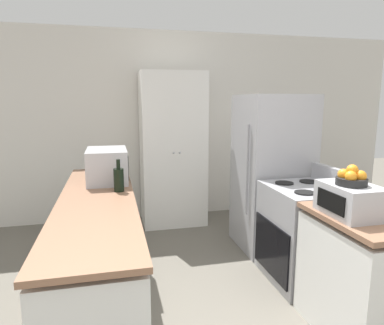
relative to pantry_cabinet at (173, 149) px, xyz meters
The scene contains 10 objects.
wall_back 0.44m from the pantry_cabinet, 93.77° to the left, with size 7.00×0.06×2.60m.
counter_left 2.05m from the pantry_cabinet, 118.25° to the right, with size 0.60×2.53×0.89m.
counter_right 2.80m from the pantry_cabinet, 71.16° to the right, with size 0.60×0.80×0.89m.
pantry_cabinet is the anchor object (origin of this frame).
stove 2.10m from the pantry_cabinet, 63.38° to the right, with size 0.66×0.73×1.05m.
refrigerator 1.40m from the pantry_cabinet, 47.60° to the right, with size 0.74×0.74×1.72m.
microwave 1.43m from the pantry_cabinet, 126.21° to the right, with size 0.38×0.53×0.32m.
wine_bottle 1.72m from the pantry_cabinet, 115.71° to the right, with size 0.09×0.09×0.28m.
toaster_oven 2.67m from the pantry_cabinet, 73.38° to the right, with size 0.31×0.41×0.21m.
fruit_bowl 2.68m from the pantry_cabinet, 73.77° to the right, with size 0.20×0.20×0.14m.
Camera 1 is at (-0.77, -1.39, 1.65)m, focal length 32.00 mm.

